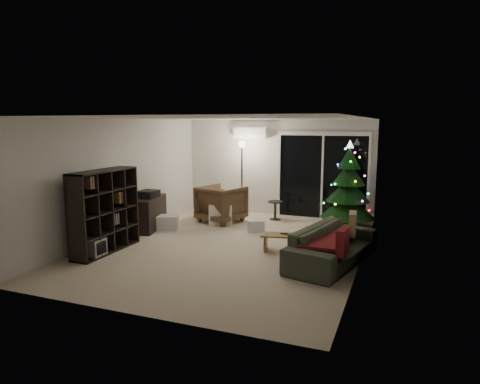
# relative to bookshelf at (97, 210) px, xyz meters

# --- Properties ---
(room) EXTENTS (6.50, 7.51, 2.60)m
(room) POSITION_rel_bookshelf_xyz_m (2.71, 2.63, 0.24)
(room) COLOR beige
(room) RESTS_ON ground
(bookshelf) EXTENTS (0.78, 1.60, 1.55)m
(bookshelf) POSITION_rel_bookshelf_xyz_m (0.00, 0.00, 0.00)
(bookshelf) COLOR #2A221D
(bookshelf) RESTS_ON floor
(media_cabinet) EXTENTS (0.70, 1.26, 0.74)m
(media_cabinet) POSITION_rel_bookshelf_xyz_m (0.00, 1.75, -0.41)
(media_cabinet) COLOR #2A221D
(media_cabinet) RESTS_ON floor
(stereo) EXTENTS (0.38, 0.45, 0.16)m
(stereo) POSITION_rel_bookshelf_xyz_m (0.00, 1.75, 0.05)
(stereo) COLOR black
(stereo) RESTS_ON media_cabinet
(armchair) EXTENTS (1.20, 1.22, 0.90)m
(armchair) POSITION_rel_bookshelf_xyz_m (1.23, 3.06, -0.33)
(armchair) COLOR brown
(armchair) RESTS_ON floor
(ottoman) EXTENTS (0.69, 0.69, 0.49)m
(ottoman) POSITION_rel_bookshelf_xyz_m (1.30, 2.90, -0.53)
(ottoman) COLOR #F2EAC4
(ottoman) RESTS_ON floor
(cardboard_box_a) EXTENTS (0.55, 0.50, 0.33)m
(cardboard_box_a) POSITION_rel_bookshelf_xyz_m (0.40, 1.89, -0.61)
(cardboard_box_a) COLOR silver
(cardboard_box_a) RESTS_ON floor
(cardboard_box_b) EXTENTS (0.45, 0.41, 0.26)m
(cardboard_box_b) POSITION_rel_bookshelf_xyz_m (2.33, 2.46, -0.65)
(cardboard_box_b) COLOR silver
(cardboard_box_b) RESTS_ON floor
(side_table) EXTENTS (0.48, 0.48, 0.47)m
(side_table) POSITION_rel_bookshelf_xyz_m (2.40, 3.76, -0.54)
(side_table) COLOR #2A221D
(side_table) RESTS_ON floor
(floor_lamp) EXTENTS (0.31, 0.31, 1.91)m
(floor_lamp) POSITION_rel_bookshelf_xyz_m (1.48, 3.81, 0.18)
(floor_lamp) COLOR black
(floor_lamp) RESTS_ON floor
(sofa) EXTENTS (1.35, 2.35, 0.64)m
(sofa) POSITION_rel_bookshelf_xyz_m (4.30, 0.83, -0.45)
(sofa) COLOR #2A2B28
(sofa) RESTS_ON floor
(sofa_throw) EXTENTS (0.69, 1.59, 0.05)m
(sofa_throw) POSITION_rel_bookshelf_xyz_m (4.20, 0.83, -0.31)
(sofa_throw) COLOR maroon
(sofa_throw) RESTS_ON sofa
(cushion_a) EXTENTS (0.16, 0.43, 0.42)m
(cushion_a) POSITION_rel_bookshelf_xyz_m (4.55, 1.48, -0.19)
(cushion_a) COLOR #947F55
(cushion_a) RESTS_ON sofa
(cushion_b) EXTENTS (0.16, 0.43, 0.42)m
(cushion_b) POSITION_rel_bookshelf_xyz_m (4.55, 0.18, -0.19)
(cushion_b) COLOR maroon
(cushion_b) RESTS_ON sofa
(coffee_table) EXTENTS (1.15, 0.60, 0.35)m
(coffee_table) POSITION_rel_bookshelf_xyz_m (3.50, 1.17, -0.60)
(coffee_table) COLOR olive
(coffee_table) RESTS_ON floor
(remote_a) EXTENTS (0.14, 0.04, 0.02)m
(remote_a) POSITION_rel_bookshelf_xyz_m (3.35, 1.17, -0.42)
(remote_a) COLOR black
(remote_a) RESTS_ON coffee_table
(remote_b) EXTENTS (0.13, 0.08, 0.02)m
(remote_b) POSITION_rel_bookshelf_xyz_m (3.60, 1.22, -0.42)
(remote_b) COLOR slate
(remote_b) RESTS_ON coffee_table
(christmas_tree) EXTENTS (1.28, 1.28, 2.02)m
(christmas_tree) POSITION_rel_bookshelf_xyz_m (4.19, 3.64, 0.23)
(christmas_tree) COLOR black
(christmas_tree) RESTS_ON floor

